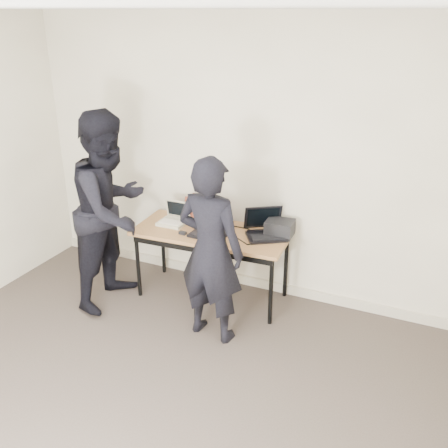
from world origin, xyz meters
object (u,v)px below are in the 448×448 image
Objects in this scene: laptop_center at (212,228)px; person_observer at (111,210)px; person_typist at (211,251)px; equipment_box at (280,228)px; desk at (211,237)px; laptop_right at (265,229)px; laptop_beige at (174,219)px; leather_satchel at (205,209)px.

person_observer reaches higher than laptop_center.
person_observer reaches higher than person_typist.
person_typist reaches higher than equipment_box.
equipment_box is 1.60m from person_observer.
person_typist reaches higher than desk.
person_typist is at bearing -97.39° from person_observer.
equipment_box is (0.12, 0.06, 0.01)m from laptop_right.
laptop_beige is 0.94m from person_typist.
laptop_right is 1.90× the size of equipment_box.
person_typist is (-0.35, -0.77, 0.03)m from equipment_box.
desk is 0.12m from laptop_center.
equipment_box is at bearing -7.07° from laptop_right.
laptop_center reaches higher than laptop_beige.
laptop_beige is at bearing -138.83° from leather_satchel.
desk is 4.37× the size of laptop_center.
laptop_beige is at bearing 174.19° from laptop_center.
leather_satchel is at bearing 37.66° from laptop_beige.
laptop_beige is 0.94m from laptop_right.
laptop_beige reaches higher than desk.
laptop_beige is 0.46m from laptop_center.
laptop_center is at bearing -60.82° from desk.
desk is 0.93× the size of person_typist.
person_typist is at bearing -62.62° from laptop_center.
laptop_beige is 0.14× the size of person_observer.
person_observer is at bearing -158.21° from equipment_box.
person_observer is at bearing -134.20° from laptop_beige.
laptop_center is 0.60m from person_typist.
laptop_center is 0.51m from laptop_right.
equipment_box is (0.81, -0.04, -0.05)m from leather_satchel.
person_observer is (-1.48, -0.59, 0.16)m from equipment_box.
desk is at bearing 161.71° from laptop_right.
laptop_center reaches higher than equipment_box.
laptop_center is (0.02, -0.03, 0.12)m from desk.
person_observer is (-0.85, -0.40, 0.29)m from desk.
laptop_beige is at bearing 172.73° from desk.
person_typist is (-0.23, -0.71, 0.05)m from laptop_right.
leather_satchel is at bearing -55.66° from person_typist.
person_observer is (-0.67, -0.63, 0.10)m from leather_satchel.
laptop_center is at bearing -48.88° from leather_satchel.
desk is 0.99m from person_observer.
laptop_center reaches higher than leather_satchel.
desk is at bearing -163.04° from equipment_box.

